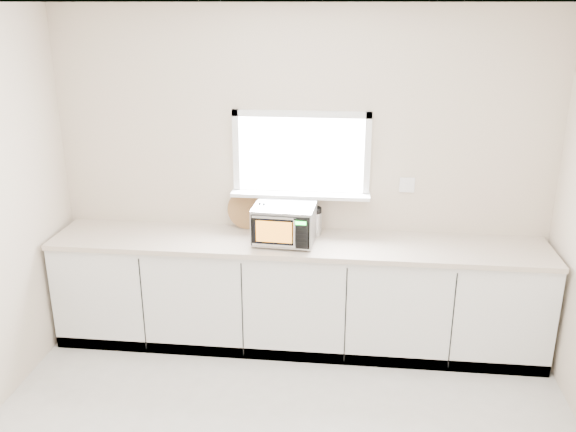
# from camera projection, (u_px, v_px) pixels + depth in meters

# --- Properties ---
(back_wall) EXTENTS (4.00, 0.17, 2.70)m
(back_wall) POSITION_uv_depth(u_px,v_px,m) (301.00, 176.00, 4.94)
(back_wall) COLOR beige
(back_wall) RESTS_ON ground
(cabinets) EXTENTS (3.92, 0.60, 0.88)m
(cabinets) POSITION_uv_depth(u_px,v_px,m) (297.00, 295.00, 4.97)
(cabinets) COLOR silver
(cabinets) RESTS_ON ground
(countertop) EXTENTS (3.92, 0.64, 0.04)m
(countertop) POSITION_uv_depth(u_px,v_px,m) (297.00, 243.00, 4.81)
(countertop) COLOR beige
(countertop) RESTS_ON cabinets
(microwave) EXTENTS (0.49, 0.41, 0.30)m
(microwave) POSITION_uv_depth(u_px,v_px,m) (284.00, 224.00, 4.72)
(microwave) COLOR black
(microwave) RESTS_ON countertop
(knife_block) EXTENTS (0.15, 0.23, 0.31)m
(knife_block) POSITION_uv_depth(u_px,v_px,m) (264.00, 223.00, 4.81)
(knife_block) COLOR #4C2B1B
(knife_block) RESTS_ON countertop
(cutting_board) EXTENTS (0.33, 0.08, 0.33)m
(cutting_board) POSITION_uv_depth(u_px,v_px,m) (247.00, 209.00, 5.03)
(cutting_board) COLOR #8E5E37
(cutting_board) RESTS_ON countertop
(coffee_grinder) EXTENTS (0.16, 0.16, 0.23)m
(coffee_grinder) POSITION_uv_depth(u_px,v_px,m) (313.00, 221.00, 4.91)
(coffee_grinder) COLOR #B4B6BB
(coffee_grinder) RESTS_ON countertop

